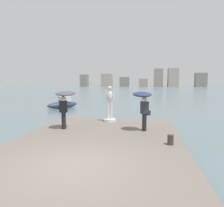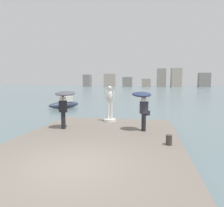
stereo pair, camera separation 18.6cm
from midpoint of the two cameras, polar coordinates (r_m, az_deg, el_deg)
ground_plane at (r=45.52m, az=7.63°, el=2.28°), size 400.00×400.00×0.00m
pier at (r=8.49m, az=-4.48°, el=-11.97°), size 7.05×10.85×0.40m
statue_white_figure at (r=12.49m, az=-0.20°, el=-1.28°), size 0.74×0.74×2.21m
onlooker_left at (r=10.71m, az=-12.80°, el=1.15°), size 1.18×1.19×2.01m
onlooker_right at (r=10.07m, az=9.12°, el=0.77°), size 1.20×1.21×2.00m
mooring_bollard at (r=8.25m, az=16.44°, el=-9.88°), size 0.24×0.24×0.39m
boat_near at (r=22.92m, az=-13.05°, el=-0.10°), size 3.02×3.66×1.32m
distant_skyline at (r=149.99m, az=10.27°, el=6.70°), size 89.42×10.92×13.19m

